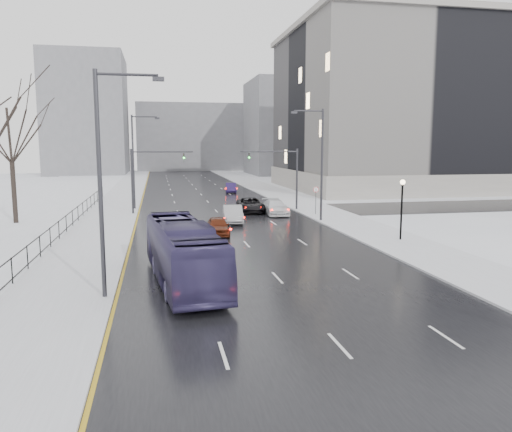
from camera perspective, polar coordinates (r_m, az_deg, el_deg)
road at (r=63.04m, az=-5.73°, el=1.83°), size 16.00×150.00×0.04m
cross_road at (r=51.20m, az=-4.43°, el=0.41°), size 130.00×10.00×0.04m
sidewalk_left at (r=62.92m, az=-15.29°, el=1.63°), size 5.00×150.00×0.16m
sidewalk_right at (r=64.88m, az=3.55°, el=2.09°), size 5.00×150.00×0.16m
park_strip at (r=64.30m, az=-23.76°, el=1.35°), size 14.00×150.00×0.12m
tree_park_e at (r=48.46m, az=-25.72°, el=-0.83°), size 9.45×9.45×13.50m
iron_fence at (r=33.67m, az=-23.11°, el=-2.71°), size 0.06×70.00×1.30m
streetlight_r_mid at (r=44.70m, az=7.26°, el=6.46°), size 2.95×0.25×10.00m
streetlight_l_near at (r=22.53m, az=-16.87°, el=4.66°), size 2.95×0.25×10.00m
streetlight_l_far at (r=54.45m, az=-13.63°, el=6.58°), size 2.95×0.25×10.00m
lamppost_r_mid at (r=36.77m, az=16.34°, el=1.69°), size 0.36×0.36×4.28m
mast_signal_right at (r=52.18m, az=3.57°, el=5.07°), size 6.10×0.33×6.50m
mast_signal_left at (r=50.48m, az=-12.79°, el=4.79°), size 6.10×0.33×6.50m
no_uturn_sign at (r=49.01m, az=6.86°, el=2.72°), size 0.60×0.06×2.70m
civic_building at (r=85.04m, az=17.91°, el=10.64°), size 41.00×31.00×24.80m
bldg_far_right at (r=122.28m, az=4.99°, el=10.00°), size 24.00×20.00×22.00m
bldg_far_left at (r=128.59m, az=-18.71°, el=10.85°), size 18.00×22.00×28.00m
bldg_far_center at (r=142.75m, az=-7.31°, el=8.88°), size 30.00×18.00×18.00m
bus at (r=25.00m, az=-8.32°, el=-4.12°), size 3.75×11.27×3.08m
sedan_center_near at (r=38.13m, az=-4.38°, el=-1.14°), size 1.86×4.15×1.39m
sedan_right_near at (r=44.07m, az=-2.68°, el=0.22°), size 2.00×4.79×1.54m
sedan_right_cross at (r=51.01m, az=-0.63°, el=1.27°), size 2.70×5.44×1.48m
sedan_right_far at (r=49.20m, az=2.23°, el=0.99°), size 2.10×5.04×1.46m
sedan_right_distant at (r=72.49m, az=-2.89°, el=3.25°), size 1.96×4.39×1.40m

